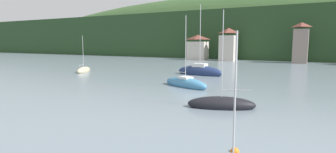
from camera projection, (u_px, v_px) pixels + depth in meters
wooded_hillside at (245, 39)px, 113.85m from camera, size 352.00×53.50×42.05m
shore_building_west at (198, 48)px, 84.85m from camera, size 6.07×4.40×7.73m
shore_building_westcentral at (228, 45)px, 80.34m from camera, size 4.65×4.90×9.63m
shore_building_central at (301, 43)px, 70.77m from camera, size 3.74×4.14×10.57m
sailboat_mid_2 at (221, 104)px, 22.68m from camera, size 5.90×3.58×8.41m
sailboat_far_4 at (84, 70)px, 50.08m from camera, size 3.67×5.44×6.99m
sailboat_far_6 at (200, 71)px, 45.71m from camera, size 8.43×3.28×12.15m
sailboat_mid_7 at (185, 83)px, 33.59m from camera, size 7.25×4.52×9.08m
mooring_buoy_near at (235, 152)px, 13.65m from camera, size 0.43×0.43×0.43m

